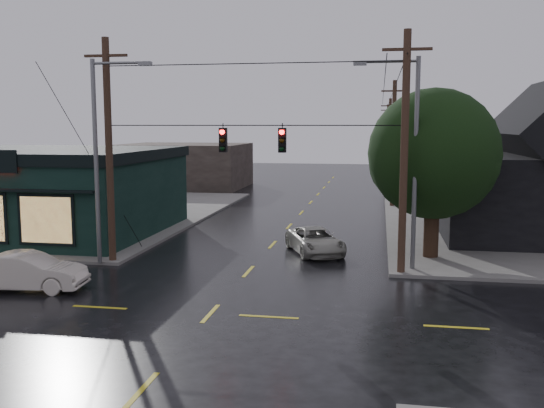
% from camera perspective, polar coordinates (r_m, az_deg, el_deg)
% --- Properties ---
extents(ground_plane, '(160.00, 160.00, 0.00)m').
position_cam_1_polar(ground_plane, '(20.85, -5.82, -10.23)').
color(ground_plane, black).
extents(sidewalk_nw, '(28.00, 28.00, 0.15)m').
position_cam_1_polar(sidewalk_nw, '(47.10, -22.81, -0.75)').
color(sidewalk_nw, '#615F5B').
rests_on(sidewalk_nw, ground).
extents(pizza_shop, '(16.30, 12.34, 4.90)m').
position_cam_1_polar(pizza_shop, '(38.23, -22.42, 1.25)').
color(pizza_shop, black).
rests_on(pizza_shop, ground).
extents(corner_tree, '(6.06, 6.06, 7.88)m').
position_cam_1_polar(corner_tree, '(29.03, 14.99, 4.55)').
color(corner_tree, black).
rests_on(corner_tree, ground).
extents(utility_pole_nw, '(2.00, 0.32, 10.15)m').
position_cam_1_polar(utility_pole_nw, '(28.97, -14.74, -5.39)').
color(utility_pole_nw, black).
rests_on(utility_pole_nw, ground).
extents(utility_pole_ne, '(2.00, 0.32, 10.15)m').
position_cam_1_polar(utility_pole_ne, '(26.38, 12.03, -6.57)').
color(utility_pole_ne, black).
rests_on(utility_pole_ne, ground).
extents(utility_pole_far_a, '(2.00, 0.32, 9.65)m').
position_cam_1_polar(utility_pole_far_a, '(47.53, 11.20, -0.32)').
color(utility_pole_far_a, black).
rests_on(utility_pole_far_a, ground).
extents(utility_pole_far_b, '(2.00, 0.32, 9.15)m').
position_cam_1_polar(utility_pole_far_b, '(67.40, 10.90, 1.95)').
color(utility_pole_far_b, black).
rests_on(utility_pole_far_b, ground).
extents(utility_pole_far_c, '(2.00, 0.32, 9.15)m').
position_cam_1_polar(utility_pole_far_c, '(87.33, 10.74, 3.18)').
color(utility_pole_far_c, black).
rests_on(utility_pole_far_c, ground).
extents(span_signal_assembly, '(13.00, 0.48, 1.23)m').
position_cam_1_polar(span_signal_assembly, '(26.17, -1.86, 6.09)').
color(span_signal_assembly, black).
rests_on(span_signal_assembly, ground).
extents(streetlight_nw, '(5.40, 0.30, 9.15)m').
position_cam_1_polar(streetlight_nw, '(28.48, -15.88, -5.65)').
color(streetlight_nw, slate).
rests_on(streetlight_nw, ground).
extents(streetlight_ne, '(5.40, 0.30, 9.15)m').
position_cam_1_polar(streetlight_ne, '(27.08, 13.04, -6.23)').
color(streetlight_ne, slate).
rests_on(streetlight_ne, ground).
extents(bg_building_west, '(12.00, 10.00, 4.40)m').
position_cam_1_polar(bg_building_west, '(62.37, -8.17, 3.60)').
color(bg_building_west, '#2E2521').
rests_on(bg_building_west, ground).
extents(bg_building_east, '(14.00, 12.00, 5.60)m').
position_cam_1_polar(bg_building_east, '(65.04, 19.41, 3.94)').
color(bg_building_east, black).
rests_on(bg_building_east, ground).
extents(sedan_cream, '(4.58, 2.02, 1.46)m').
position_cam_1_polar(sedan_cream, '(25.18, -22.04, -5.92)').
color(sedan_cream, beige).
rests_on(sedan_cream, ground).
extents(suv_silver, '(3.71, 5.01, 1.27)m').
position_cam_1_polar(suv_silver, '(30.04, 4.09, -3.47)').
color(suv_silver, gray).
rests_on(suv_silver, ground).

